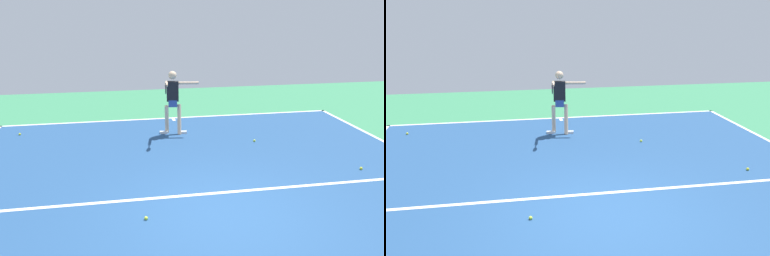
% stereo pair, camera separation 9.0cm
% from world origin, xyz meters
% --- Properties ---
extents(ground_plane, '(22.96, 22.96, 0.00)m').
position_xyz_m(ground_plane, '(0.00, 0.00, 0.00)').
color(ground_plane, '#388456').
extents(court_surface, '(10.97, 13.30, 0.00)m').
position_xyz_m(court_surface, '(0.00, 0.00, 0.00)').
color(court_surface, navy).
rests_on(court_surface, ground_plane).
extents(court_line_baseline_near, '(10.97, 0.10, 0.01)m').
position_xyz_m(court_line_baseline_near, '(0.00, -6.60, 0.00)').
color(court_line_baseline_near, white).
rests_on(court_line_baseline_near, ground_plane).
extents(court_line_service, '(8.22, 0.10, 0.01)m').
position_xyz_m(court_line_service, '(0.00, -0.85, 0.00)').
color(court_line_service, white).
rests_on(court_line_service, ground_plane).
extents(court_line_centre_mark, '(0.10, 0.30, 0.01)m').
position_xyz_m(court_line_centre_mark, '(0.00, -6.40, 0.00)').
color(court_line_centre_mark, white).
rests_on(court_line_centre_mark, ground_plane).
extents(tennis_player, '(1.14, 1.22, 1.86)m').
position_xyz_m(tennis_player, '(0.22, -4.88, 1.08)').
color(tennis_player, beige).
rests_on(tennis_player, ground_plane).
extents(tennis_ball_near_player, '(0.07, 0.07, 0.07)m').
position_xyz_m(tennis_ball_near_player, '(4.64, -5.55, 0.03)').
color(tennis_ball_near_player, yellow).
rests_on(tennis_ball_near_player, ground_plane).
extents(tennis_ball_centre_court, '(0.07, 0.07, 0.07)m').
position_xyz_m(tennis_ball_centre_court, '(-1.89, -3.76, 0.03)').
color(tennis_ball_centre_court, '#C6E53D').
rests_on(tennis_ball_centre_court, ground_plane).
extents(tennis_ball_near_service_line, '(0.07, 0.07, 0.07)m').
position_xyz_m(tennis_ball_near_service_line, '(-3.65, -1.42, 0.03)').
color(tennis_ball_near_service_line, yellow).
rests_on(tennis_ball_near_service_line, ground_plane).
extents(tennis_ball_by_sideline, '(0.07, 0.07, 0.07)m').
position_xyz_m(tennis_ball_by_sideline, '(1.37, -0.06, 0.03)').
color(tennis_ball_by_sideline, '#C6E53D').
rests_on(tennis_ball_by_sideline, ground_plane).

